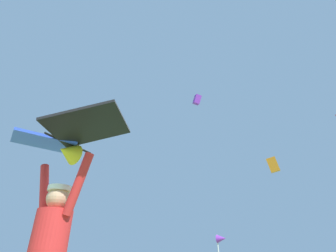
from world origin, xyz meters
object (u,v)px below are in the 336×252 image
(distant_kite_orange_low_right, at_px, (273,165))
(marker_flag, at_px, (221,243))
(held_stunt_kite, at_px, (65,139))
(distant_kite_purple_high_left, at_px, (197,100))

(distant_kite_orange_low_right, bearing_deg, marker_flag, -90.00)
(distant_kite_orange_low_right, xyz_separation_m, marker_flag, (0.00, -10.21, -5.64))
(held_stunt_kite, relative_size, distant_kite_purple_high_left, 1.22)
(distant_kite_purple_high_left, bearing_deg, held_stunt_kite, -67.26)
(held_stunt_kite, relative_size, marker_flag, 0.95)
(distant_kite_purple_high_left, height_order, marker_flag, distant_kite_purple_high_left)
(distant_kite_purple_high_left, relative_size, distant_kite_orange_low_right, 1.19)
(marker_flag, bearing_deg, distant_kite_purple_high_left, 117.80)
(held_stunt_kite, xyz_separation_m, distant_kite_purple_high_left, (-9.16, 21.86, 16.65))
(distant_kite_orange_low_right, relative_size, marker_flag, 0.65)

